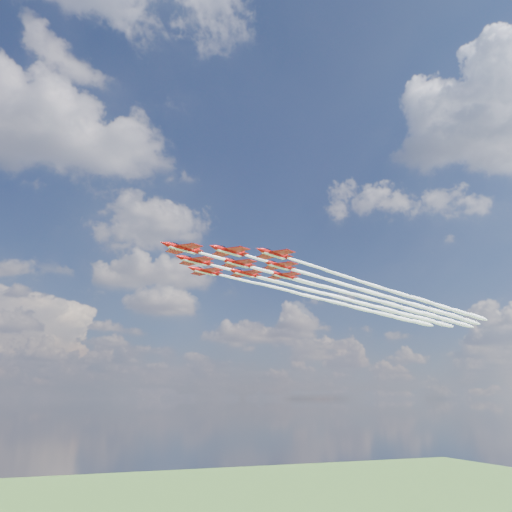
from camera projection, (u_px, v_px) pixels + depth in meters
name	position (u px, v px, depth m)	size (l,w,h in m)	color
jet_lead	(341.00, 291.00, 162.91)	(125.99, 65.52, 2.86)	#BD0C0A
jet_row2_port	(373.00, 293.00, 165.20)	(125.99, 65.52, 2.86)	#BD0C0A
jet_row2_starb	(341.00, 298.00, 173.44)	(125.99, 65.52, 2.86)	#BD0C0A
jet_row3_port	(403.00, 294.00, 167.50)	(125.99, 65.52, 2.86)	#BD0C0A
jet_row3_centre	(370.00, 299.00, 175.74)	(125.99, 65.52, 2.86)	#BD0C0A
jet_row3_starb	(340.00, 304.00, 183.98)	(125.99, 65.52, 2.86)	#BD0C0A
jet_row4_port	(399.00, 300.00, 178.03)	(125.99, 65.52, 2.86)	#BD0C0A
jet_row4_starb	(368.00, 305.00, 186.27)	(125.99, 65.52, 2.86)	#BD0C0A
jet_tail	(395.00, 306.00, 188.57)	(125.99, 65.52, 2.86)	#BD0C0A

